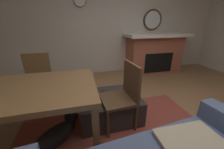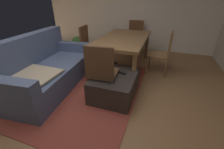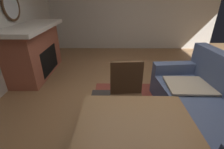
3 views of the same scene
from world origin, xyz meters
name	(u,v)px [view 1 (image 1 of 3)]	position (x,y,z in m)	size (l,w,h in m)	color
floor	(154,133)	(0.00, 0.00, 0.00)	(8.09, 8.09, 0.00)	olive
wall_back_fireplace_side	(110,26)	(0.00, -2.63, 1.34)	(7.14, 0.12, 2.68)	beige
fireplace	(154,53)	(-1.27, -2.26, 0.58)	(1.81, 0.76, 1.14)	#9E5642
round_wall_mirror	(153,20)	(-1.27, -2.54, 1.50)	(0.59, 0.05, 0.59)	#4C331E
ottoman_coffee_table	(110,107)	(0.52, -0.47, 0.19)	(0.89, 0.68, 0.39)	#2D2826
tv_remote	(102,94)	(0.62, -0.55, 0.40)	(0.05, 0.16, 0.02)	black
dining_table	(11,95)	(1.67, -0.29, 0.67)	(1.85, 0.99, 0.74)	brown
dining_chair_west	(124,92)	(0.36, -0.30, 0.52)	(0.47, 0.47, 0.93)	#513823
dining_chair_south	(37,77)	(1.66, -1.18, 0.52)	(0.47, 0.47, 0.93)	brown
small_dog	(58,133)	(1.24, -0.13, 0.18)	(0.57, 0.54, 0.32)	black
wall_clock	(80,0)	(0.78, -2.54, 1.93)	(0.31, 0.03, 0.31)	silver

